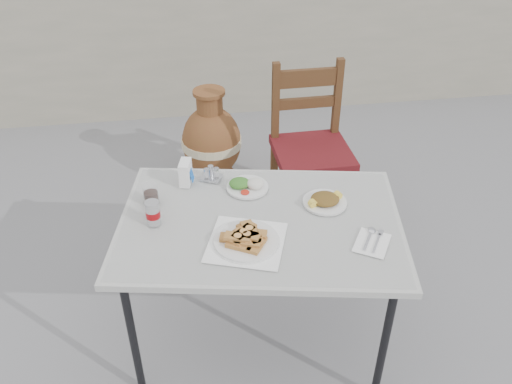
{
  "coord_description": "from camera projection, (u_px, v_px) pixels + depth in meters",
  "views": [
    {
      "loc": [
        -0.15,
        -1.74,
        2.07
      ],
      "look_at": [
        0.12,
        0.04,
        0.81
      ],
      "focal_mm": 38.0,
      "sensor_mm": 36.0,
      "label": 1
    }
  ],
  "objects": [
    {
      "name": "ground",
      "position": [
        233.0,
        337.0,
        2.61
      ],
      "size": [
        80.0,
        80.0,
        0.0
      ],
      "primitive_type": "plane",
      "color": "slate",
      "rests_on": "ground"
    },
    {
      "name": "cafe_table",
      "position": [
        260.0,
        230.0,
        2.24
      ],
      "size": [
        1.28,
        0.98,
        0.7
      ],
      "rotation": [
        0.0,
        0.0,
        -0.18
      ],
      "color": "black",
      "rests_on": "ground"
    },
    {
      "name": "terracotta_urn",
      "position": [
        212.0,
        142.0,
        3.52
      ],
      "size": [
        0.39,
        0.39,
        0.68
      ],
      "color": "brown",
      "rests_on": "ground"
    },
    {
      "name": "soda_can",
      "position": [
        153.0,
        213.0,
        2.17
      ],
      "size": [
        0.06,
        0.06,
        0.11
      ],
      "color": "silver",
      "rests_on": "cafe_table"
    },
    {
      "name": "pide_plate",
      "position": [
        246.0,
        237.0,
        2.09
      ],
      "size": [
        0.37,
        0.37,
        0.06
      ],
      "rotation": [
        0.0,
        0.0,
        -0.33
      ],
      "color": "white",
      "rests_on": "cafe_table"
    },
    {
      "name": "salad_chopped_plate",
      "position": [
        325.0,
        200.0,
        2.3
      ],
      "size": [
        0.19,
        0.19,
        0.04
      ],
      "color": "white",
      "rests_on": "cafe_table"
    },
    {
      "name": "cutlery_napkin",
      "position": [
        372.0,
        241.0,
        2.11
      ],
      "size": [
        0.19,
        0.2,
        0.01
      ],
      "rotation": [
        0.0,
        0.0,
        -0.55
      ],
      "color": "white",
      "rests_on": "cafe_table"
    },
    {
      "name": "chair",
      "position": [
        311.0,
        147.0,
        3.12
      ],
      "size": [
        0.43,
        0.43,
        0.96
      ],
      "rotation": [
        0.0,
        0.0,
        0.02
      ],
      "color": "#3D1E10",
      "rests_on": "ground"
    },
    {
      "name": "condiment_caddy",
      "position": [
        211.0,
        175.0,
        2.46
      ],
      "size": [
        0.11,
        0.1,
        0.07
      ],
      "rotation": [
        0.0,
        0.0,
        -0.45
      ],
      "color": "silver",
      "rests_on": "cafe_table"
    },
    {
      "name": "cola_glass",
      "position": [
        151.0,
        195.0,
        2.29
      ],
      "size": [
        0.07,
        0.07,
        0.09
      ],
      "color": "white",
      "rests_on": "cafe_table"
    },
    {
      "name": "napkin_holder",
      "position": [
        186.0,
        173.0,
        2.41
      ],
      "size": [
        0.07,
        0.1,
        0.11
      ],
      "rotation": [
        0.0,
        0.0,
        -0.22
      ],
      "color": "white",
      "rests_on": "cafe_table"
    },
    {
      "name": "back_wall",
      "position": [
        196.0,
        40.0,
        4.29
      ],
      "size": [
        6.0,
        0.25,
        1.2
      ],
      "primitive_type": "cube",
      "color": "#9E9683",
      "rests_on": "ground"
    },
    {
      "name": "salad_rice_plate",
      "position": [
        247.0,
        185.0,
        2.4
      ],
      "size": [
        0.19,
        0.19,
        0.05
      ],
      "color": "white",
      "rests_on": "cafe_table"
    }
  ]
}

